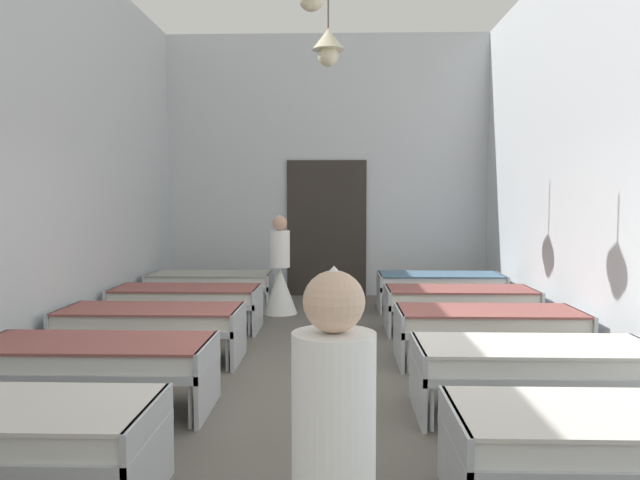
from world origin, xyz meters
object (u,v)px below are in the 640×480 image
object	(u,v)px
bed_right_row_1	(626,435)
bed_left_row_3	(151,320)
bed_right_row_3	(489,322)
bed_left_row_2	(94,357)
bed_right_row_2	(536,361)
bed_left_row_5	(211,281)
nurse_mid_aisle	(280,279)
bed_left_row_4	(187,297)
bed_right_row_5	(440,282)
bed_right_row_4	(460,298)

from	to	relation	value
bed_right_row_1	bed_left_row_3	bearing A→B (deg)	139.52
bed_right_row_3	bed_left_row_2	bearing A→B (deg)	-156.89
bed_left_row_3	bed_right_row_3	size ratio (longest dim) A/B	1.00
bed_right_row_2	bed_left_row_5	world-z (taller)	same
bed_left_row_2	bed_left_row_5	world-z (taller)	same
bed_right_row_2	nurse_mid_aisle	bearing A→B (deg)	119.97
bed_left_row_4	bed_left_row_5	distance (m)	1.51
bed_right_row_5	bed_left_row_2	bearing A→B (deg)	-128.00
bed_right_row_1	bed_right_row_2	bearing A→B (deg)	90.00
bed_right_row_4	nurse_mid_aisle	world-z (taller)	nurse_mid_aisle
bed_left_row_5	bed_left_row_3	bearing A→B (deg)	-90.00
bed_right_row_3	bed_right_row_5	bearing A→B (deg)	90.00
bed_left_row_3	bed_right_row_5	bearing A→B (deg)	40.48
bed_left_row_4	bed_right_row_4	xyz separation A→B (m)	(3.54, 0.00, 0.00)
bed_right_row_1	bed_left_row_4	world-z (taller)	same
bed_right_row_3	bed_right_row_4	distance (m)	1.51
bed_right_row_2	bed_right_row_5	xyz separation A→B (m)	(0.00, 4.54, 0.00)
bed_right_row_5	bed_right_row_3	bearing A→B (deg)	-90.00
bed_right_row_4	nurse_mid_aisle	bearing A→B (deg)	153.74
bed_right_row_2	bed_right_row_1	bearing A→B (deg)	-90.00
bed_right_row_2	bed_left_row_3	distance (m)	3.85
bed_right_row_4	bed_left_row_5	xyz separation A→B (m)	(-3.54, 1.51, 0.00)
bed_right_row_5	nurse_mid_aisle	xyz separation A→B (m)	(-2.44, -0.31, 0.09)
bed_right_row_4	bed_left_row_4	bearing A→B (deg)	180.00
bed_right_row_2	nurse_mid_aisle	xyz separation A→B (m)	(-2.44, 4.23, 0.09)
bed_left_row_2	bed_right_row_4	size ratio (longest dim) A/B	1.00
bed_left_row_4	bed_right_row_2	bearing A→B (deg)	-40.48
bed_left_row_3	bed_right_row_4	bearing A→B (deg)	23.11
nurse_mid_aisle	bed_left_row_4	bearing A→B (deg)	-146.70
bed_left_row_4	bed_left_row_2	bearing A→B (deg)	-90.00
bed_right_row_2	bed_left_row_3	size ratio (longest dim) A/B	1.00
bed_left_row_2	bed_right_row_2	distance (m)	3.54
bed_right_row_3	bed_right_row_5	world-z (taller)	same
bed_right_row_1	nurse_mid_aisle	size ratio (longest dim) A/B	1.28
bed_right_row_2	bed_left_row_5	xyz separation A→B (m)	(-3.54, 4.54, 0.00)
bed_right_row_2	bed_right_row_4	bearing A→B (deg)	90.00
bed_left_row_2	nurse_mid_aisle	world-z (taller)	nurse_mid_aisle
nurse_mid_aisle	bed_right_row_3	bearing A→B (deg)	-62.15
nurse_mid_aisle	bed_right_row_2	bearing A→B (deg)	-74.10
nurse_mid_aisle	bed_left_row_3	bearing A→B (deg)	-126.25
bed_right_row_3	bed_right_row_2	bearing A→B (deg)	-90.00
bed_left_row_4	nurse_mid_aisle	world-z (taller)	nurse_mid_aisle
bed_right_row_3	bed_right_row_4	bearing A→B (deg)	90.00
bed_right_row_5	bed_right_row_1	bearing A→B (deg)	-90.00
bed_right_row_5	bed_right_row_4	bearing A→B (deg)	-90.00
bed_left_row_3	bed_left_row_4	size ratio (longest dim) A/B	1.00
bed_left_row_2	bed_right_row_3	xyz separation A→B (m)	(3.54, 1.51, 0.00)
bed_right_row_1	bed_right_row_3	size ratio (longest dim) A/B	1.00
bed_left_row_2	bed_right_row_5	world-z (taller)	same
bed_right_row_2	bed_right_row_4	size ratio (longest dim) A/B	1.00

